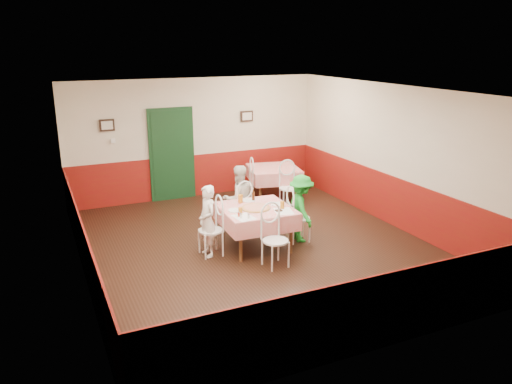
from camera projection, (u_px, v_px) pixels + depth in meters
name	position (u px, v px, depth m)	size (l,w,h in m)	color
floor	(257.00, 246.00, 9.10)	(7.00, 7.00, 0.00)	black
ceiling	(257.00, 91.00, 8.29)	(7.00, 7.00, 0.00)	white
back_wall	(195.00, 138.00, 11.75)	(6.00, 0.10, 2.80)	beige
front_wall	(385.00, 242.00, 5.65)	(6.00, 0.10, 2.80)	beige
left_wall	(76.00, 193.00, 7.51)	(0.10, 7.00, 2.80)	beige
right_wall	(395.00, 156.00, 9.88)	(0.10, 7.00, 2.80)	beige
wainscot_back	(197.00, 175.00, 11.99)	(6.00, 0.03, 1.00)	maroon
wainscot_front	(379.00, 312.00, 5.92)	(6.00, 0.03, 1.00)	maroon
wainscot_left	(83.00, 248.00, 7.78)	(0.03, 7.00, 1.00)	maroon
wainscot_right	(390.00, 200.00, 10.14)	(0.03, 7.00, 1.00)	maroon
door	(172.00, 156.00, 11.57)	(0.96, 0.06, 2.10)	black
picture_left	(107.00, 125.00, 10.78)	(0.32, 0.03, 0.26)	black
picture_right	(247.00, 116.00, 12.09)	(0.32, 0.03, 0.26)	black
thermostat	(113.00, 141.00, 10.92)	(0.10, 0.03, 0.10)	white
main_table	(256.00, 228.00, 8.95)	(1.22, 1.22, 0.77)	red
second_table	(274.00, 183.00, 11.77)	(1.12, 1.12, 0.77)	red
chair_left	(211.00, 230.00, 8.62)	(0.42, 0.42, 0.90)	white
chair_right	(298.00, 218.00, 9.24)	(0.42, 0.42, 0.90)	white
chair_far	(240.00, 210.00, 9.68)	(0.42, 0.42, 0.90)	white
chair_near	(275.00, 241.00, 8.18)	(0.42, 0.42, 0.90)	white
chair_second_a	(245.00, 184.00, 11.45)	(0.42, 0.42, 0.90)	white
chair_second_b	(289.00, 188.00, 11.09)	(0.42, 0.42, 0.90)	white
pizza	(256.00, 208.00, 8.78)	(0.50, 0.50, 0.03)	#B74723
plate_left	(235.00, 210.00, 8.67)	(0.25, 0.25, 0.01)	white
plate_right	(277.00, 204.00, 9.00)	(0.25, 0.25, 0.01)	white
plate_far	(249.00, 200.00, 9.22)	(0.25, 0.25, 0.01)	white
glass_a	(240.00, 211.00, 8.46)	(0.07, 0.07, 0.13)	#BF7219
glass_b	(282.00, 205.00, 8.77)	(0.07, 0.07, 0.13)	#BF7219
glass_c	(240.00, 199.00, 9.09)	(0.08, 0.08, 0.16)	#BF7219
beer_bottle	(253.00, 196.00, 9.19)	(0.05, 0.05, 0.20)	#381C0A
shaker_a	(241.00, 216.00, 8.29)	(0.04, 0.04, 0.09)	silver
shaker_b	(249.00, 216.00, 8.27)	(0.04, 0.04, 0.09)	silver
shaker_c	(239.00, 214.00, 8.37)	(0.04, 0.04, 0.09)	#B23319
menu_left	(244.00, 217.00, 8.35)	(0.30, 0.40, 0.00)	white
menu_right	(284.00, 211.00, 8.65)	(0.30, 0.40, 0.00)	white
wallet	(279.00, 211.00, 8.66)	(0.11, 0.09, 0.02)	black
diner_left	(207.00, 221.00, 8.55)	(0.46, 0.30, 1.26)	gray
diner_far	(239.00, 199.00, 9.67)	(0.64, 0.50, 1.33)	gray
diner_right	(301.00, 208.00, 9.20)	(0.82, 0.47, 1.26)	gray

